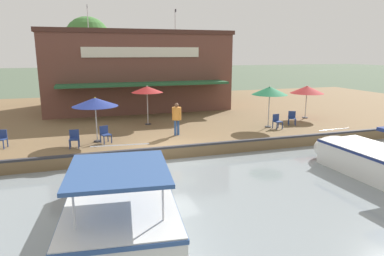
{
  "coord_description": "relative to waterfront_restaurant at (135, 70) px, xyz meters",
  "views": [
    {
      "loc": [
        15.09,
        -3.71,
        5.05
      ],
      "look_at": [
        -1.0,
        1.46,
        1.3
      ],
      "focal_mm": 32.0,
      "sensor_mm": 36.0,
      "label": 1
    }
  ],
  "objects": [
    {
      "name": "quay_deck",
      "position": [
        2.35,
        -0.52,
        -3.33
      ],
      "size": [
        22.0,
        56.0,
        0.6
      ],
      "primitive_type": "cube",
      "color": "brown",
      "rests_on": "ground"
    },
    {
      "name": "cafe_chair_far_corner_seat",
      "position": [
        11.26,
        -3.28,
        -2.55
      ],
      "size": [
        0.57,
        0.57,
        0.85
      ],
      "color": "navy",
      "rests_on": "quay_deck"
    },
    {
      "name": "motorboat_outer_channel",
      "position": [
        17.91,
        7.04,
        -2.91
      ],
      "size": [
        6.46,
        2.4,
        2.25
      ],
      "color": "white",
      "rests_on": "river_water"
    },
    {
      "name": "cafe_chair_back_row_seat",
      "position": [
        10.68,
        -8.04,
        -2.55
      ],
      "size": [
        0.54,
        0.54,
        0.85
      ],
      "color": "navy",
      "rests_on": "quay_deck"
    },
    {
      "name": "patio_umbrella_back_row",
      "position": [
        10.95,
        -3.66,
        -0.99
      ],
      "size": [
        2.25,
        2.25,
        2.29
      ],
      "color": "#B7B7B7",
      "rests_on": "quay_deck"
    },
    {
      "name": "patio_umbrella_far_corner",
      "position": [
        10.52,
        6.39,
        -0.81
      ],
      "size": [
        2.13,
        2.13,
        2.5
      ],
      "color": "#B7B7B7",
      "rests_on": "quay_deck"
    },
    {
      "name": "patio_umbrella_mid_patio_left",
      "position": [
        8.68,
        10.36,
        -1.06
      ],
      "size": [
        2.25,
        2.25,
        2.26
      ],
      "color": "#B7B7B7",
      "rests_on": "quay_deck"
    },
    {
      "name": "cafe_chair_beside_entrance",
      "position": [
        10.37,
        8.16,
        -2.55
      ],
      "size": [
        0.59,
        0.59,
        0.85
      ],
      "color": "navy",
      "rests_on": "quay_deck"
    },
    {
      "name": "motorboat_distant_upstream",
      "position": [
        18.39,
        -3.3,
        -2.87
      ],
      "size": [
        7.66,
        3.48,
        2.29
      ],
      "color": "silver",
      "rests_on": "river_water"
    },
    {
      "name": "cafe_chair_under_first_umbrella",
      "position": [
        11.0,
        6.7,
        -2.55
      ],
      "size": [
        0.48,
        0.48,
        0.85
      ],
      "color": "navy",
      "rests_on": "quay_deck"
    },
    {
      "name": "tree_upstream_bank",
      "position": [
        -6.08,
        8.31,
        0.99
      ],
      "size": [
        4.23,
        4.03,
        6.15
      ],
      "color": "brown",
      "rests_on": "quay_deck"
    },
    {
      "name": "waterfront_restaurant",
      "position": [
        0.0,
        0.0,
        0.0
      ],
      "size": [
        9.71,
        14.11,
        7.98
      ],
      "color": "brown",
      "rests_on": "quay_deck"
    },
    {
      "name": "ground_plane",
      "position": [
        13.35,
        -0.52,
        -3.63
      ],
      "size": [
        220.0,
        220.0,
        0.0
      ],
      "primitive_type": "plane",
      "color": "#4C5B47"
    },
    {
      "name": "person_near_entrance",
      "position": [
        10.81,
        0.56,
        -1.9
      ],
      "size": [
        0.5,
        0.5,
        1.78
      ],
      "color": "#2D5193",
      "rests_on": "quay_deck"
    },
    {
      "name": "cafe_chair_facing_river",
      "position": [
        11.73,
        -4.74,
        -2.55
      ],
      "size": [
        0.47,
        0.47,
        0.85
      ],
      "color": "navy",
      "rests_on": "quay_deck"
    },
    {
      "name": "tree_downstream_bank",
      "position": [
        -3.86,
        -3.61,
        2.33
      ],
      "size": [
        4.25,
        4.05,
        7.52
      ],
      "color": "brown",
      "rests_on": "quay_deck"
    },
    {
      "name": "patio_umbrella_near_quay_edge",
      "position": [
        7.53,
        -0.42,
        -0.82
      ],
      "size": [
        1.94,
        1.94,
        2.44
      ],
      "color": "#B7B7B7",
      "rests_on": "quay_deck"
    },
    {
      "name": "quay_edge_fender",
      "position": [
        13.25,
        -0.52,
        -2.98
      ],
      "size": [
        0.2,
        50.4,
        0.1
      ],
      "primitive_type": "cube",
      "color": "#2D2D33",
      "rests_on": "quay_deck"
    }
  ]
}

